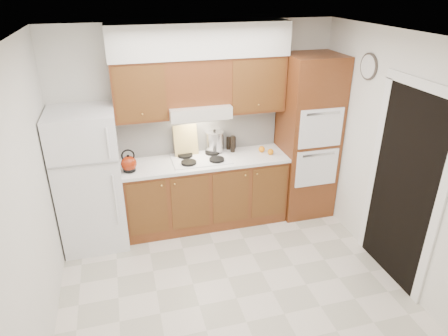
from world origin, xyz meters
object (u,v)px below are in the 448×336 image
(kettle, at_px, (129,164))
(stock_pot, at_px, (214,141))
(fridge, at_px, (90,180))
(oven_cabinet, at_px, (307,138))

(kettle, bearing_deg, stock_pot, 2.60)
(fridge, relative_size, oven_cabinet, 0.78)
(fridge, relative_size, stock_pot, 6.82)
(fridge, distance_m, oven_cabinet, 2.86)
(fridge, bearing_deg, oven_cabinet, 0.70)
(fridge, relative_size, kettle, 9.20)
(oven_cabinet, height_order, kettle, oven_cabinet)
(stock_pot, bearing_deg, kettle, -164.75)
(fridge, height_order, oven_cabinet, oven_cabinet)
(oven_cabinet, xyz_separation_m, stock_pot, (-1.24, 0.22, -0.00))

